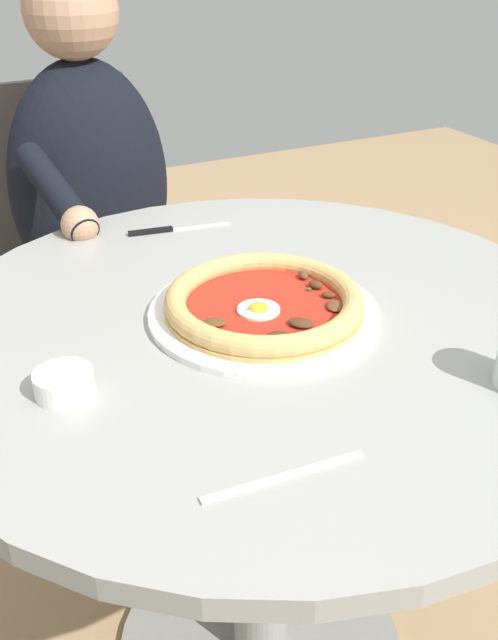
# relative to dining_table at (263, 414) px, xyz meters

# --- Properties ---
(dining_table) EXTENTS (1.00, 1.00, 0.76)m
(dining_table) POSITION_rel_dining_table_xyz_m (0.00, 0.00, 0.00)
(dining_table) COLOR #999993
(dining_table) RESTS_ON ground
(pizza_on_plate) EXTENTS (0.34, 0.34, 0.04)m
(pizza_on_plate) POSITION_rel_dining_table_xyz_m (-0.00, -0.00, 0.20)
(pizza_on_plate) COLOR white
(pizza_on_plate) RESTS_ON dining_table
(steak_knife) EXTENTS (0.19, 0.04, 0.01)m
(steak_knife) POSITION_rel_dining_table_xyz_m (0.02, -0.37, 0.18)
(steak_knife) COLOR silver
(steak_knife) RESTS_ON dining_table
(ramekin_capers) EXTENTS (0.07, 0.07, 0.03)m
(ramekin_capers) POSITION_rel_dining_table_xyz_m (0.31, 0.06, 0.20)
(ramekin_capers) COLOR white
(ramekin_capers) RESTS_ON dining_table
(fork_utensil) EXTENTS (0.19, 0.02, 0.00)m
(fork_utensil) POSITION_rel_dining_table_xyz_m (0.14, 0.32, 0.18)
(fork_utensil) COLOR #BCBCC1
(fork_utensil) RESTS_ON dining_table
(diner_person) EXTENTS (0.38, 0.51, 1.20)m
(diner_person) POSITION_rel_dining_table_xyz_m (0.06, -0.74, -0.04)
(diner_person) COLOR #282833
(diner_person) RESTS_ON ground
(cafe_chair_diner) EXTENTS (0.46, 0.46, 0.93)m
(cafe_chair_diner) POSITION_rel_dining_table_xyz_m (0.07, -0.89, -0.02)
(cafe_chair_diner) COLOR #504A45
(cafe_chair_diner) RESTS_ON ground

